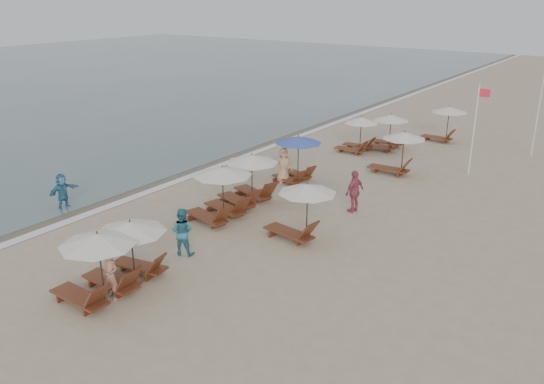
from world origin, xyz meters
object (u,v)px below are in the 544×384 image
Objects in this scene: lounger_station_2 at (218,194)px; inland_station_1 at (397,150)px; beachgoer_far_b at (284,165)px; lounger_station_5 at (357,135)px; beachgoer_far_a at (355,191)px; lounger_station_1 at (128,250)px; lounger_station_4 at (295,156)px; lounger_station_0 at (96,267)px; inland_station_0 at (299,207)px; lounger_station_6 at (386,133)px; waterline_walker at (63,191)px; flag_pole_near at (475,126)px; inland_station_2 at (444,120)px; lounger_station_3 at (247,180)px; beachgoer_near at (111,275)px; beachgoer_mid_a at (182,232)px.

inland_station_1 is (3.46, 10.07, 0.16)m from lounger_station_2.
beachgoer_far_b is at bearing 95.12° from lounger_station_2.
lounger_station_5 reaches higher than beachgoer_far_a.
lounger_station_4 reaches higher than lounger_station_1.
beachgoer_far_b is (-0.49, 5.51, -0.25)m from lounger_station_2.
lounger_station_5 is at bearing 93.68° from lounger_station_0.
lounger_station_5 is 13.02m from inland_station_0.
lounger_station_4 is at bearing 124.27° from inland_station_0.
lounger_station_1 is 1.02× the size of lounger_station_6.
waterline_walker is (-7.48, 3.99, -0.30)m from lounger_station_0.
inland_station_1 reaches higher than lounger_station_5.
inland_station_1 is 4.05m from flag_pole_near.
beachgoer_far_a is at bearing -63.36° from lounger_station_5.
inland_station_0 is 17.78m from inland_station_2.
lounger_station_0 is at bearing -81.72° from lounger_station_3.
waterline_walker is (-9.83, -13.06, -0.50)m from inland_station_1.
lounger_station_0 is 1.71× the size of waterline_walker.
beachgoer_far_b is at bearing -99.37° from lounger_station_6.
inland_station_0 is 7.41m from beachgoer_near.
inland_station_0 is (3.89, -5.71, -0.01)m from lounger_station_4.
beachgoer_far_a is at bearing -24.30° from lounger_station_4.
lounger_station_4 is 1.34× the size of beachgoer_far_a.
inland_station_1 is at bearing 82.15° from lounger_station_0.
lounger_station_4 reaches higher than lounger_station_0.
flag_pole_near reaches higher than lounger_station_2.
lounger_station_6 is at bearing 90.21° from lounger_station_1.
lounger_station_0 is 0.51m from beachgoer_near.
lounger_station_0 is 17.22m from inland_station_1.
waterline_walker is (-7.39, 2.67, -0.30)m from lounger_station_1.
waterline_walker is at bearing -176.80° from beachgoer_far_b.
lounger_station_5 reaches higher than waterline_walker.
lounger_station_3 is at bearing -56.36° from beachgoer_far_a.
lounger_station_4 is at bearing -131.42° from inland_station_1.
lounger_station_3 is 5.61m from beachgoer_mid_a.
lounger_station_5 is 1.28× the size of beachgoer_far_a.
beachgoer_near is 0.35× the size of flag_pole_near.
lounger_station_1 is 1.63× the size of beachgoer_near.
lounger_station_0 reaches higher than inland_station_1.
beachgoer_mid_a is at bearing -89.64° from lounger_station_6.
lounger_station_2 is 7.04m from waterline_walker.
inland_station_0 reaches higher than beachgoer_mid_a.
lounger_station_3 is at bearing -115.22° from inland_station_1.
lounger_station_6 is 4.40m from inland_station_2.
lounger_station_4 reaches higher than inland_station_2.
inland_station_2 is 24.86m from beachgoer_near.
flag_pole_near is (6.92, 9.91, 1.50)m from lounger_station_3.
lounger_station_2 is 1.01× the size of inland_station_1.
lounger_station_2 is at bearing -84.13° from lounger_station_3.
lounger_station_0 is at bearing -80.96° from lounger_station_2.
inland_station_2 is at bearing 120.67° from flag_pole_near.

